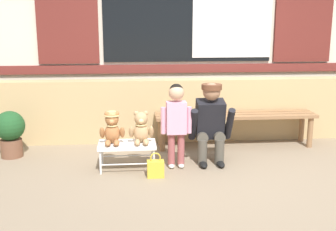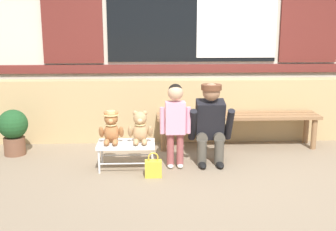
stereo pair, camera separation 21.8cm
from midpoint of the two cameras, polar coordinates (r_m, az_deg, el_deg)
ground_plane at (r=4.65m, az=4.21°, el=-8.03°), size 60.00×60.00×0.00m
brick_low_wall at (r=5.89m, az=2.07°, el=0.78°), size 7.40×0.25×0.85m
shop_facade at (r=6.27m, az=1.61°, el=13.73°), size 7.55×0.26×3.49m
wooden_bench_long at (r=5.64m, az=7.89°, el=-0.42°), size 2.10×0.40×0.44m
small_display_bench at (r=4.79m, az=-6.79°, el=-4.09°), size 0.64×0.36×0.30m
teddy_bear_with_hat at (r=4.75m, az=-8.79°, el=-1.73°), size 0.28×0.27×0.36m
teddy_bear_plain at (r=4.74m, az=-4.92°, el=-1.76°), size 0.28×0.26×0.36m
child_standing at (r=4.73m, az=-0.20°, el=-0.15°), size 0.35×0.18×0.96m
adult_crouching at (r=4.94m, az=4.52°, el=-0.96°), size 0.50×0.49×0.95m
handbag_on_ground at (r=4.58m, az=-3.05°, el=-7.08°), size 0.18×0.11×0.27m
potted_plant at (r=5.54m, az=-21.42°, el=-1.98°), size 0.36×0.36×0.57m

